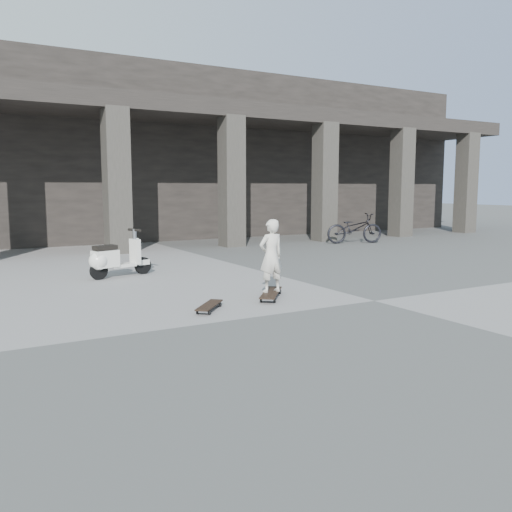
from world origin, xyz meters
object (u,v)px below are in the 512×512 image
longboard (271,293)px  bicycle (354,228)px  child (271,256)px  skateboard_spare (209,306)px  scooter (111,259)px

longboard → bicycle: 9.44m
child → bicycle: bearing=-140.4°
child → bicycle: child is taller
longboard → skateboard_spare: 1.32m
skateboard_spare → child: bearing=-33.4°
scooter → skateboard_spare: bearing=-97.5°
child → bicycle: 9.43m
longboard → skateboard_spare: size_ratio=1.36×
scooter → bicycle: bearing=3.4°
scooter → bicycle: bicycle is taller
longboard → child: 0.62m
skateboard_spare → child: (1.27, 0.32, 0.64)m
longboard → skateboard_spare: (-1.27, -0.32, -0.01)m
longboard → bicycle: bearing=-9.5°
longboard → bicycle: (7.03, 6.28, 0.41)m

